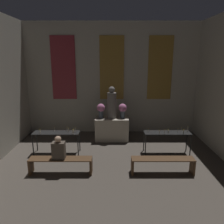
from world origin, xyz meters
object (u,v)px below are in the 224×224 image
at_px(statue, 112,104).
at_px(candle_rack_right, 168,135).
at_px(pew_back_right, 163,163).
at_px(altar, 112,129).
at_px(flower_vase_left, 101,109).
at_px(person_seated, 59,149).
at_px(flower_vase_right, 123,109).
at_px(candle_rack_left, 57,135).
at_px(pew_back_left, 61,162).

distance_m(statue, candle_rack_right, 2.48).
height_order(candle_rack_right, pew_back_right, candle_rack_right).
relative_size(altar, flower_vase_left, 2.28).
height_order(flower_vase_left, person_seated, flower_vase_left).
xyz_separation_m(altar, flower_vase_left, (-0.43, -0.00, 0.81)).
bearing_deg(flower_vase_right, statue, 180.00).
height_order(statue, pew_back_right, statue).
bearing_deg(person_seated, candle_rack_left, 106.19).
xyz_separation_m(flower_vase_right, person_seated, (-1.94, -2.72, -0.51)).
bearing_deg(pew_back_left, pew_back_right, 0.00).
bearing_deg(pew_back_right, flower_vase_left, 124.97).
height_order(flower_vase_right, person_seated, flower_vase_right).
xyz_separation_m(flower_vase_right, candle_rack_left, (-2.34, -1.34, -0.59)).
xyz_separation_m(flower_vase_left, person_seated, (-1.07, -2.72, -0.51)).
xyz_separation_m(candle_rack_right, pew_back_left, (-3.40, -1.38, -0.35)).
bearing_deg(flower_vase_left, candle_rack_left, -137.81).
distance_m(flower_vase_left, candle_rack_left, 2.08).
relative_size(flower_vase_right, candle_rack_right, 0.37).
height_order(statue, flower_vase_right, statue).
height_order(statue, candle_rack_right, statue).
bearing_deg(candle_rack_right, pew_back_left, -157.87).
bearing_deg(pew_back_right, altar, 118.40).
xyz_separation_m(flower_vase_right, pew_back_right, (1.04, -2.72, -0.94)).
distance_m(pew_back_left, pew_back_right, 2.94).
relative_size(altar, pew_back_left, 0.74).
xyz_separation_m(statue, person_seated, (-1.51, -2.72, -0.73)).
relative_size(statue, candle_rack_left, 0.80).
xyz_separation_m(altar, statue, (0.00, 0.00, 1.03)).
bearing_deg(statue, candle_rack_left, -144.96).
distance_m(flower_vase_right, pew_back_right, 3.06).
bearing_deg(candle_rack_left, candle_rack_right, 0.01).
relative_size(flower_vase_right, pew_back_right, 0.32).
bearing_deg(candle_rack_right, flower_vase_right, 138.22).
distance_m(candle_rack_left, pew_back_left, 1.49).
bearing_deg(pew_back_left, statue, 61.60).
xyz_separation_m(statue, candle_rack_left, (-1.91, -1.34, -0.81)).
bearing_deg(candle_rack_left, flower_vase_left, 42.19).
height_order(altar, candle_rack_right, candle_rack_right).
height_order(altar, flower_vase_right, flower_vase_right).
xyz_separation_m(statue, pew_back_right, (1.47, -2.72, -1.16)).
distance_m(candle_rack_right, person_seated, 3.70).
relative_size(flower_vase_left, person_seated, 0.86).
height_order(altar, pew_back_left, altar).
bearing_deg(pew_back_right, candle_rack_right, 71.64).
distance_m(altar, pew_back_left, 3.09).
bearing_deg(candle_rack_left, altar, 35.04).
distance_m(candle_rack_right, pew_back_left, 3.69).
relative_size(flower_vase_right, candle_rack_left, 0.37).
bearing_deg(pew_back_left, person_seated, 180.00).
distance_m(altar, statue, 1.03).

